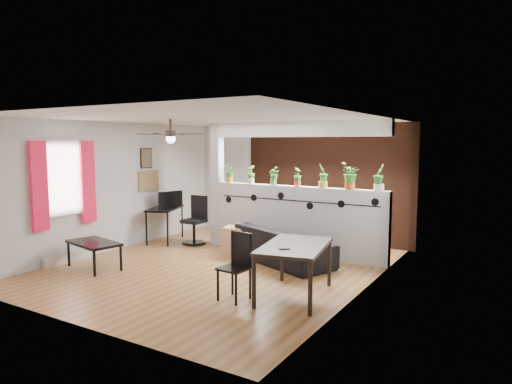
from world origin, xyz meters
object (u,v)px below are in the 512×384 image
at_px(cup, 238,225).
at_px(office_chair, 196,223).
at_px(potted_plant_4, 323,175).
at_px(potted_plant_5, 350,175).
at_px(potted_plant_0, 230,173).
at_px(potted_plant_6, 379,176).
at_px(potted_plant_3, 298,176).
at_px(coffee_table, 94,245).
at_px(potted_plant_1, 251,174).
at_px(cube_shelf, 236,241).
at_px(dining_table, 295,250).
at_px(ceiling_fan, 171,136).
at_px(folding_chair, 238,260).
at_px(computer_desk, 165,211).
at_px(sofa, 280,245).
at_px(potted_plant_2, 274,175).

relative_size(cup, office_chair, 0.11).
height_order(potted_plant_4, potted_plant_5, potted_plant_5).
height_order(potted_plant_0, potted_plant_6, potted_plant_6).
height_order(potted_plant_3, coffee_table, potted_plant_3).
bearing_deg(potted_plant_6, potted_plant_1, 180.00).
relative_size(cube_shelf, office_chair, 0.54).
distance_m(office_chair, coffee_table, 2.45).
bearing_deg(potted_plant_6, potted_plant_4, -180.00).
relative_size(office_chair, dining_table, 0.68).
height_order(ceiling_fan, potted_plant_5, ceiling_fan).
bearing_deg(potted_plant_4, potted_plant_0, 180.00).
bearing_deg(potted_plant_6, potted_plant_5, 180.00).
height_order(potted_plant_0, potted_plant_1, potted_plant_0).
distance_m(potted_plant_0, potted_plant_6, 3.16).
relative_size(folding_chair, coffee_table, 0.85).
relative_size(potted_plant_0, office_chair, 0.37).
xyz_separation_m(potted_plant_1, dining_table, (2.09, -2.21, -0.87)).
distance_m(ceiling_fan, computer_desk, 2.59).
distance_m(sofa, folding_chair, 2.14).
relative_size(potted_plant_1, potted_plant_2, 1.04).
bearing_deg(sofa, dining_table, 146.83).
xyz_separation_m(computer_desk, dining_table, (4.09, -1.80, -0.01)).
bearing_deg(potted_plant_2, ceiling_fan, -120.81).
height_order(potted_plant_1, potted_plant_4, potted_plant_4).
bearing_deg(cube_shelf, folding_chair, -69.98).
height_order(potted_plant_5, cup, potted_plant_5).
bearing_deg(potted_plant_2, cube_shelf, -127.87).
bearing_deg(sofa, potted_plant_3, -72.69).
xyz_separation_m(potted_plant_4, computer_desk, (-3.58, -0.41, -0.90)).
distance_m(potted_plant_1, potted_plant_3, 1.05).
relative_size(potted_plant_5, cube_shelf, 0.88).
distance_m(potted_plant_4, potted_plant_5, 0.53).
height_order(office_chair, coffee_table, office_chair).
xyz_separation_m(potted_plant_0, potted_plant_3, (1.58, 0.00, -0.01)).
distance_m(ceiling_fan, sofa, 2.79).
height_order(computer_desk, office_chair, office_chair).
bearing_deg(office_chair, potted_plant_1, 12.68).
height_order(potted_plant_1, computer_desk, potted_plant_1).
bearing_deg(ceiling_fan, potted_plant_6, 29.51).
bearing_deg(coffee_table, folding_chair, 0.22).
bearing_deg(potted_plant_0, sofa, -22.08).
distance_m(potted_plant_1, potted_plant_5, 2.11).
relative_size(ceiling_fan, potted_plant_1, 3.21).
distance_m(potted_plant_4, folding_chair, 2.89).
height_order(potted_plant_1, sofa, potted_plant_1).
relative_size(cube_shelf, computer_desk, 0.47).
distance_m(potted_plant_2, cube_shelf, 1.49).
bearing_deg(computer_desk, cube_shelf, -5.99).
bearing_deg(potted_plant_0, folding_chair, -53.83).
height_order(potted_plant_6, cube_shelf, potted_plant_6).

